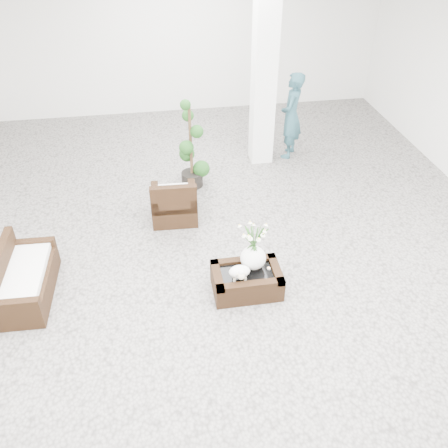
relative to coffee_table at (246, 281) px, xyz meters
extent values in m
plane|color=gray|center=(-0.19, 0.80, -0.16)|extent=(11.00, 11.00, 0.00)
cube|color=white|center=(1.01, 3.60, 1.59)|extent=(0.40, 0.40, 3.50)
cube|color=black|center=(0.00, 0.00, 0.00)|extent=(0.90, 0.60, 0.31)
ellipsoid|color=white|center=(-0.12, -0.10, 0.26)|extent=(0.28, 0.23, 0.21)
cylinder|color=white|center=(0.30, 0.02, 0.17)|extent=(0.04, 0.04, 0.03)
cube|color=black|center=(-0.81, 1.86, 0.22)|extent=(0.75, 0.72, 0.76)
cube|color=black|center=(-2.87, 0.39, 0.19)|extent=(0.66, 1.31, 0.69)
imported|color=#28505A|center=(1.60, 3.67, 0.68)|extent=(0.64, 0.72, 1.67)
camera|label=1|loc=(-1.06, -4.57, 4.37)|focal=38.20mm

